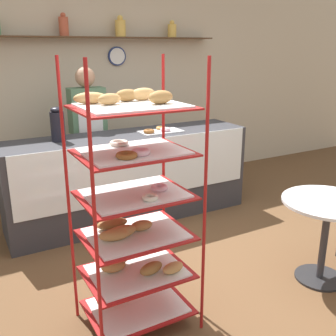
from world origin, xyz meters
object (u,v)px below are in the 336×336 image
at_px(cafe_table, 327,220).
at_px(donut_tray_counter, 159,131).
at_px(pastry_rack, 133,213).
at_px(person_worker, 89,134).
at_px(coffee_carafe, 58,125).

bearing_deg(cafe_table, donut_tray_counter, 106.61).
height_order(pastry_rack, cafe_table, pastry_rack).
relative_size(pastry_rack, donut_tray_counter, 3.86).
relative_size(pastry_rack, person_worker, 1.10).
height_order(pastry_rack, person_worker, pastry_rack).
distance_m(pastry_rack, coffee_carafe, 1.76).
bearing_deg(person_worker, pastry_rack, -100.64).
distance_m(person_worker, cafe_table, 2.77).
xyz_separation_m(person_worker, coffee_carafe, (-0.46, -0.46, 0.23)).
bearing_deg(pastry_rack, donut_tray_counter, 56.92).
bearing_deg(person_worker, coffee_carafe, -135.05).
distance_m(person_worker, coffee_carafe, 0.69).
bearing_deg(person_worker, donut_tray_counter, -41.30).
xyz_separation_m(cafe_table, donut_tray_counter, (-0.57, 1.90, 0.47)).
relative_size(person_worker, cafe_table, 2.27).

